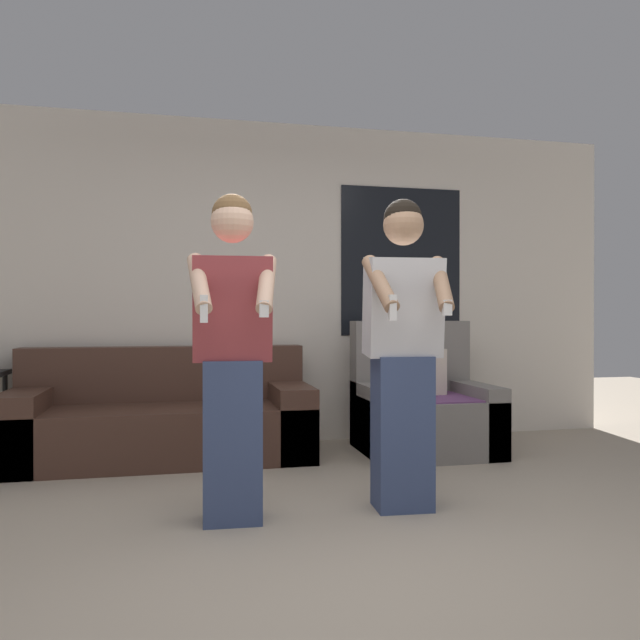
{
  "coord_description": "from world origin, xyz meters",
  "views": [
    {
      "loc": [
        -0.72,
        -2.53,
        1.06
      ],
      "look_at": [
        0.0,
        0.73,
        1.04
      ],
      "focal_mm": 35.0,
      "sensor_mm": 36.0,
      "label": 1
    }
  ],
  "objects_px": {
    "armchair": "(423,409)",
    "person_right": "(403,350)",
    "couch": "(164,421)",
    "person_left": "(232,354)"
  },
  "relations": [
    {
      "from": "armchair",
      "to": "person_left",
      "type": "distance_m",
      "value": 2.18
    },
    {
      "from": "armchair",
      "to": "couch",
      "type": "bearing_deg",
      "value": 174.92
    },
    {
      "from": "couch",
      "to": "person_left",
      "type": "bearing_deg",
      "value": -76.09
    },
    {
      "from": "armchair",
      "to": "person_left",
      "type": "height_order",
      "value": "person_left"
    },
    {
      "from": "person_left",
      "to": "person_right",
      "type": "bearing_deg",
      "value": 0.81
    },
    {
      "from": "armchair",
      "to": "person_right",
      "type": "xyz_separation_m",
      "value": [
        -0.66,
        -1.36,
        0.55
      ]
    },
    {
      "from": "couch",
      "to": "person_right",
      "type": "distance_m",
      "value": 2.11
    },
    {
      "from": "person_left",
      "to": "person_right",
      "type": "distance_m",
      "value": 0.94
    },
    {
      "from": "couch",
      "to": "person_right",
      "type": "relative_size",
      "value": 1.27
    },
    {
      "from": "couch",
      "to": "person_left",
      "type": "height_order",
      "value": "person_left"
    }
  ]
}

